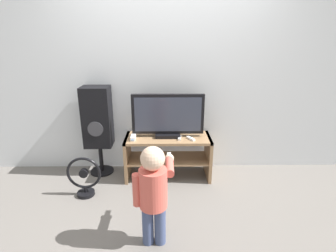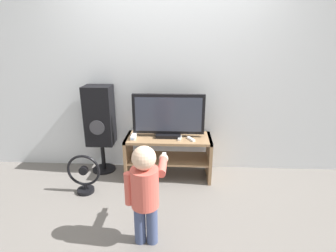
% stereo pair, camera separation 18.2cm
% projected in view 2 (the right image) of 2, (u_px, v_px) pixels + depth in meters
% --- Properties ---
extents(ground_plane, '(16.00, 16.00, 0.00)m').
position_uv_depth(ground_plane, '(167.00, 184.00, 3.10)').
color(ground_plane, slate).
extents(wall_back, '(10.00, 0.06, 2.60)m').
position_uv_depth(wall_back, '(170.00, 68.00, 3.17)').
color(wall_back, silver).
rests_on(wall_back, ground_plane).
extents(tv_stand, '(1.03, 0.43, 0.52)m').
position_uv_depth(tv_stand, '(168.00, 151.00, 3.19)').
color(tv_stand, '#93704C').
rests_on(tv_stand, ground_plane).
extents(television, '(0.85, 0.20, 0.52)m').
position_uv_depth(television, '(168.00, 116.00, 3.07)').
color(television, black).
rests_on(television, tv_stand).
extents(game_console, '(0.05, 0.16, 0.04)m').
position_uv_depth(game_console, '(134.00, 137.00, 3.08)').
color(game_console, white).
rests_on(game_console, tv_stand).
extents(remote_primary, '(0.10, 0.13, 0.03)m').
position_uv_depth(remote_primary, '(191.00, 139.00, 3.04)').
color(remote_primary, white).
rests_on(remote_primary, tv_stand).
extents(remote_secondary, '(0.05, 0.13, 0.03)m').
position_uv_depth(remote_secondary, '(180.00, 138.00, 3.07)').
color(remote_secondary, white).
rests_on(remote_secondary, tv_stand).
extents(child, '(0.33, 0.49, 0.88)m').
position_uv_depth(child, '(145.00, 188.00, 2.08)').
color(child, '#3F4C72').
rests_on(child, ground_plane).
extents(speaker_tower, '(0.33, 0.30, 1.11)m').
position_uv_depth(speaker_tower, '(100.00, 118.00, 3.22)').
color(speaker_tower, black).
rests_on(speaker_tower, ground_plane).
extents(floor_fan, '(0.37, 0.19, 0.46)m').
position_uv_depth(floor_fan, '(84.00, 176.00, 2.88)').
color(floor_fan, black).
rests_on(floor_fan, ground_plane).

